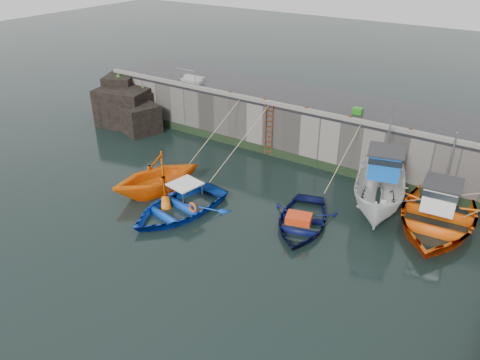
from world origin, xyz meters
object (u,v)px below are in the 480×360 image
Objects in this scene: boat_near_navy at (301,225)px; boat_far_orange at (437,214)px; bollard_d at (350,118)px; boat_far_white at (380,189)px; fish_crate at (358,111)px; bollard_e at (410,130)px; bollard_a at (230,93)px; bollard_b at (265,100)px; boat_near_white at (158,192)px; bollard_c at (306,109)px; boat_near_blue at (179,212)px; ladder at (269,131)px.

boat_near_navy is 0.61× the size of boat_far_orange.
boat_far_white is at bearing -42.75° from bollard_d.
fish_crate is 1.93× the size of bollard_e.
bollard_d reaches higher than boat_near_navy.
bollard_b is (2.50, 0.00, 0.00)m from bollard_a.
boat_far_white is at bearing 47.57° from boat_near_white.
boat_far_white is at bearing -25.92° from bollard_c.
bollard_c reaches higher than boat_near_white.
boat_near_white is 10.96m from bollard_d.
boat_far_orange is (2.72, 0.18, -0.56)m from boat_far_white.
bollard_d reaches higher than boat_near_blue.
bollard_e is at bearing 0.00° from bollard_c.
boat_near_blue is at bearing -106.48° from bollard_c.
boat_near_blue is at bearing -121.12° from bollard_d.
bollard_b is at bearing 116.90° from boat_near_navy.
bollard_b and bollard_c have the same top height.
boat_near_blue is 19.00× the size of bollard_b.
ladder is 0.42× the size of boat_far_orange.
boat_near_navy is at bearing -47.04° from bollard_b.
bollard_c is (-5.48, 2.66, 2.26)m from boat_far_white.
boat_far_white reaches higher than boat_near_white.
boat_far_white reaches higher than bollard_b.
boat_far_orange is at bearing -11.70° from ladder.
fish_crate is 3.48m from bollard_e.
boat_far_white is at bearing 38.31° from boat_near_navy.
bollard_a and bollard_e have the same top height.
ladder is 0.67× the size of boat_near_white.
boat_near_blue is at bearing -155.65° from boat_far_orange.
fish_crate is (-2.93, 3.90, 2.28)m from boat_far_white.
bollard_b is (-0.20, 8.44, 3.30)m from boat_near_blue.
boat_far_white is (2.48, 3.46, 1.04)m from boat_near_navy.
boat_near_navy is 9.00m from bollard_b.
bollard_d is (-0.40, 6.12, 3.30)m from boat_near_navy.
boat_far_white reaches higher than boat_far_orange.
bollard_b is at bearing 180.00° from bollard_c.
bollard_b is (-10.90, 2.49, 2.82)m from boat_far_orange.
boat_near_blue is 12.29m from bollard_e.
boat_near_blue is 9.86× the size of fish_crate.
bollard_d is (4.80, 0.34, 1.71)m from ladder.
bollard_a is 7.80m from bollard_d.
bollard_a reaches higher than ladder.
bollard_c is at bearing 8.67° from ladder.
ladder is 0.47× the size of boat_far_white.
boat_near_white is 0.63× the size of boat_far_orange.
bollard_a and bollard_c have the same top height.
boat_near_white is 1.03× the size of boat_near_navy.
boat_near_navy is 16.72× the size of bollard_c.
boat_near_navy is 7.50m from bollard_e.
boat_near_white is 11.81m from fish_crate.
bollard_e is at bearing 129.24° from boat_far_orange.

